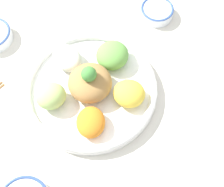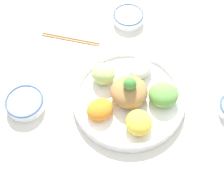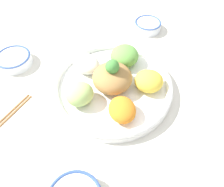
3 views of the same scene
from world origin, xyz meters
TOP-DOWN VIEW (x-y plane):
  - ground_plane at (0.00, 0.00)m, footprint 2.40×2.40m
  - salad_platter at (0.03, -0.02)m, footprint 0.35×0.35m
  - rice_bowl_blue at (-0.12, 0.27)m, footprint 0.10×0.10m

SIDE VIEW (x-z plane):
  - ground_plane at x=0.00m, z-range 0.00..0.00m
  - rice_bowl_blue at x=-0.12m, z-range 0.00..0.04m
  - salad_platter at x=0.03m, z-range -0.03..0.09m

